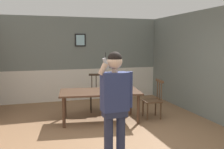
# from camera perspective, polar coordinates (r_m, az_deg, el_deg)

# --- Properties ---
(ground_plane) EXTENTS (8.22, 8.22, 0.00)m
(ground_plane) POSITION_cam_1_polar(r_m,az_deg,el_deg) (4.72, 0.96, -15.77)
(ground_plane) COLOR #846042
(room_back_partition) EXTENTS (5.29, 0.17, 2.67)m
(room_back_partition) POSITION_cam_1_polar(r_m,az_deg,el_deg) (8.00, -7.34, 3.23)
(room_back_partition) COLOR slate
(room_back_partition) RESTS_ON ground_plane
(dining_table) EXTENTS (2.00, 1.22, 0.72)m
(dining_table) POSITION_cam_1_polar(r_m,az_deg,el_deg) (5.84, -2.83, -4.59)
(dining_table) COLOR #4C3323
(dining_table) RESTS_ON ground_plane
(chair_near_window) EXTENTS (0.46, 0.46, 0.96)m
(chair_near_window) POSITION_cam_1_polar(r_m,az_deg,el_deg) (6.16, 9.63, -5.83)
(chair_near_window) COLOR #513823
(chair_near_window) RESTS_ON ground_plane
(chair_by_doorway) EXTENTS (0.47, 0.47, 1.01)m
(chair_by_doorway) POSITION_cam_1_polar(r_m,az_deg,el_deg) (6.72, -3.63, -4.40)
(chair_by_doorway) COLOR #2D2319
(chair_by_doorway) RESTS_ON ground_plane
(person_figure) EXTENTS (0.56, 0.24, 1.73)m
(person_figure) POSITION_cam_1_polar(r_m,az_deg,el_deg) (3.71, 0.74, -5.92)
(person_figure) COLOR #282E49
(person_figure) RESTS_ON ground_plane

